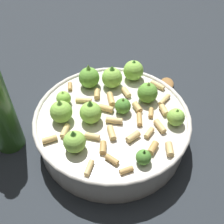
# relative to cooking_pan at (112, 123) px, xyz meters

# --- Properties ---
(ground_plane) EXTENTS (2.40, 2.40, 0.00)m
(ground_plane) POSITION_rel_cooking_pan_xyz_m (0.00, 0.00, -0.04)
(ground_plane) COLOR #23282D
(cooking_pan) EXTENTS (0.31, 0.31, 0.13)m
(cooking_pan) POSITION_rel_cooking_pan_xyz_m (0.00, 0.00, 0.00)
(cooking_pan) COLOR beige
(cooking_pan) RESTS_ON ground
(wooden_spoon) EXTENTS (0.25, 0.09, 0.02)m
(wooden_spoon) POSITION_rel_cooking_pan_xyz_m (-0.14, 0.08, -0.04)
(wooden_spoon) COLOR olive
(wooden_spoon) RESTS_ON ground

